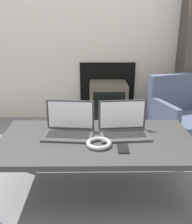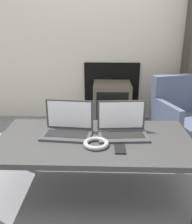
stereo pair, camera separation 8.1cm
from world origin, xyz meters
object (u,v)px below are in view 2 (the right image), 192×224
Objects in this scene: laptop_right at (122,127)px; tv at (112,104)px; phone at (120,149)px; armchair at (186,108)px; headphones at (96,143)px; laptop_left at (68,127)px.

tv is (-0.04, 1.27, -0.24)m from laptop_right.
phone is 0.23× the size of tv.
phone is 0.15× the size of armchair.
laptop_right is at bearing 44.55° from headphones.
tv is (0.14, 1.45, -0.20)m from headphones.
tv is 0.86m from armchair.
laptop_left reaches higher than armchair.
headphones is at bearing -35.24° from laptop_left.
laptop_right reaches higher than phone.
tv reaches higher than phone.
headphones is at bearing -148.54° from armchair.
laptop_left is 1.52m from armchair.
laptop_left reaches higher than phone.
headphones is 1.39× the size of phone.
laptop_left reaches higher than headphones.
phone is (0.36, -0.23, -0.05)m from laptop_left.
phone is 1.44m from armchair.
armchair is (1.15, 0.97, -0.18)m from laptop_left.
phone is at bearing -19.21° from headphones.
phone is at bearing -27.39° from laptop_left.
armchair is at bearing 50.42° from headphones.
laptop_left is at bearing -105.41° from tv.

